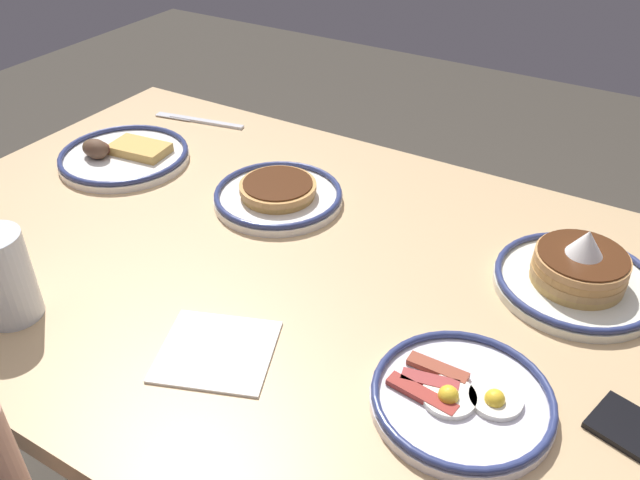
{
  "coord_description": "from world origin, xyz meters",
  "views": [
    {
      "loc": [
        -0.48,
        0.69,
        1.36
      ],
      "look_at": [
        -0.04,
        -0.04,
        0.77
      ],
      "focal_mm": 36.69,
      "sensor_mm": 36.0,
      "label": 1
    }
  ],
  "objects_px": {
    "plate_far_side": "(462,398)",
    "butter_knife": "(199,120)",
    "drinking_glass": "(5,281)",
    "plate_far_companion": "(123,155)",
    "plate_center_pancakes": "(578,275)",
    "paper_napkin": "(217,351)",
    "plate_near_main": "(278,194)"
  },
  "relations": [
    {
      "from": "plate_far_side",
      "to": "drinking_glass",
      "type": "height_order",
      "value": "drinking_glass"
    },
    {
      "from": "plate_far_companion",
      "to": "drinking_glass",
      "type": "height_order",
      "value": "drinking_glass"
    },
    {
      "from": "plate_far_companion",
      "to": "plate_far_side",
      "type": "distance_m",
      "value": 0.85
    },
    {
      "from": "plate_far_side",
      "to": "paper_napkin",
      "type": "distance_m",
      "value": 0.32
    },
    {
      "from": "plate_center_pancakes",
      "to": "plate_far_side",
      "type": "xyz_separation_m",
      "value": [
        0.07,
        0.3,
        -0.01
      ]
    },
    {
      "from": "butter_knife",
      "to": "plate_near_main",
      "type": "bearing_deg",
      "value": 150.58
    },
    {
      "from": "paper_napkin",
      "to": "butter_knife",
      "type": "bearing_deg",
      "value": -48.68
    },
    {
      "from": "drinking_glass",
      "to": "butter_knife",
      "type": "distance_m",
      "value": 0.68
    },
    {
      "from": "plate_center_pancakes",
      "to": "butter_knife",
      "type": "height_order",
      "value": "plate_center_pancakes"
    },
    {
      "from": "plate_far_side",
      "to": "plate_center_pancakes",
      "type": "bearing_deg",
      "value": -102.1
    },
    {
      "from": "plate_center_pancakes",
      "to": "drinking_glass",
      "type": "relative_size",
      "value": 1.77
    },
    {
      "from": "plate_near_main",
      "to": "drinking_glass",
      "type": "distance_m",
      "value": 0.48
    },
    {
      "from": "plate_far_companion",
      "to": "plate_far_side",
      "type": "relative_size",
      "value": 1.14
    },
    {
      "from": "plate_near_main",
      "to": "plate_far_companion",
      "type": "xyz_separation_m",
      "value": [
        0.35,
        0.03,
        -0.0
      ]
    },
    {
      "from": "drinking_glass",
      "to": "butter_knife",
      "type": "relative_size",
      "value": 0.63
    },
    {
      "from": "drinking_glass",
      "to": "paper_napkin",
      "type": "distance_m",
      "value": 0.31
    },
    {
      "from": "plate_center_pancakes",
      "to": "drinking_glass",
      "type": "xyz_separation_m",
      "value": [
        0.68,
        0.47,
        0.04
      ]
    },
    {
      "from": "butter_knife",
      "to": "plate_center_pancakes",
      "type": "bearing_deg",
      "value": 168.72
    },
    {
      "from": "drinking_glass",
      "to": "paper_napkin",
      "type": "bearing_deg",
      "value": -163.48
    },
    {
      "from": "plate_far_side",
      "to": "butter_knife",
      "type": "relative_size",
      "value": 1.04
    },
    {
      "from": "plate_center_pancakes",
      "to": "paper_napkin",
      "type": "height_order",
      "value": "plate_center_pancakes"
    },
    {
      "from": "plate_far_side",
      "to": "paper_napkin",
      "type": "bearing_deg",
      "value": 14.44
    },
    {
      "from": "paper_napkin",
      "to": "plate_near_main",
      "type": "bearing_deg",
      "value": -68.36
    },
    {
      "from": "plate_center_pancakes",
      "to": "butter_knife",
      "type": "bearing_deg",
      "value": -11.28
    },
    {
      "from": "plate_near_main",
      "to": "butter_knife",
      "type": "distance_m",
      "value": 0.4
    },
    {
      "from": "plate_near_main",
      "to": "butter_knife",
      "type": "height_order",
      "value": "plate_near_main"
    },
    {
      "from": "plate_center_pancakes",
      "to": "plate_far_companion",
      "type": "height_order",
      "value": "plate_center_pancakes"
    },
    {
      "from": "plate_far_companion",
      "to": "butter_knife",
      "type": "height_order",
      "value": "plate_far_companion"
    },
    {
      "from": "plate_near_main",
      "to": "plate_far_side",
      "type": "height_order",
      "value": "plate_near_main"
    },
    {
      "from": "plate_far_side",
      "to": "drinking_glass",
      "type": "relative_size",
      "value": 1.65
    },
    {
      "from": "plate_far_companion",
      "to": "butter_knife",
      "type": "distance_m",
      "value": 0.23
    },
    {
      "from": "plate_near_main",
      "to": "drinking_glass",
      "type": "height_order",
      "value": "drinking_glass"
    }
  ]
}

